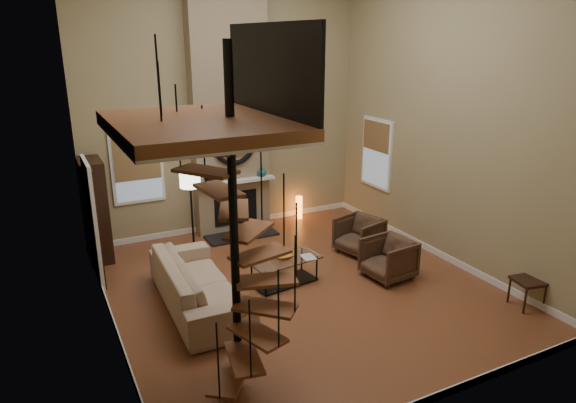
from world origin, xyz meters
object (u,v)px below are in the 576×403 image
coffee_table (285,268)px  side_chair (534,275)px  armchair_far (391,258)px  accent_lamp (299,208)px  floor_lamp (190,186)px  sofa (197,283)px  hutch (95,211)px  armchair_near (361,234)px

coffee_table → side_chair: side_chair is taller
armchair_far → accent_lamp: bearing=174.5°
armchair_far → floor_lamp: size_ratio=0.46×
sofa → accent_lamp: (3.32, 2.87, -0.15)m
armchair_far → hutch: bearing=-131.0°
side_chair → coffee_table: bearing=141.9°
hutch → floor_lamp: hutch is taller
hutch → accent_lamp: size_ratio=3.55×
side_chair → floor_lamp: bearing=134.8°
armchair_near → armchair_far: 1.17m
floor_lamp → armchair_near: bearing=-21.7°
accent_lamp → coffee_table: bearing=-122.3°
hutch → accent_lamp: 4.50m
sofa → side_chair: 5.22m
accent_lamp → side_chair: bearing=-75.7°
hutch → accent_lamp: bearing=3.3°
armchair_near → accent_lamp: armchair_near is taller
coffee_table → armchair_near: bearing=15.9°
armchair_far → coffee_table: (-1.78, 0.60, -0.07)m
hutch → accent_lamp: (4.43, 0.26, -0.70)m
sofa → armchair_far: bearing=-97.5°
armchair_near → accent_lamp: bearing=169.4°
hutch → sofa: hutch is taller
hutch → armchair_near: bearing=-23.3°
coffee_table → floor_lamp: 2.34m
sofa → coffee_table: 1.56m
floor_lamp → hutch: bearing=153.9°
accent_lamp → side_chair: size_ratio=0.58×
sofa → coffee_table: bearing=-85.9°
side_chair → sofa: bearing=153.1°
sofa → armchair_near: sofa is taller
side_chair → armchair_near: bearing=110.9°
coffee_table → sofa: bearing=-177.4°
hutch → sofa: bearing=-66.9°
armchair_far → floor_lamp: bearing=-135.4°
coffee_table → accent_lamp: accent_lamp is taller
armchair_near → coffee_table: (-1.96, -0.56, -0.07)m
armchair_near → floor_lamp: 3.41m
sofa → armchair_far: size_ratio=3.29×
armchair_near → floor_lamp: (-3.01, 1.20, 1.06)m
armchair_far → coffee_table: 1.88m
sofa → armchair_far: (3.33, -0.53, -0.04)m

